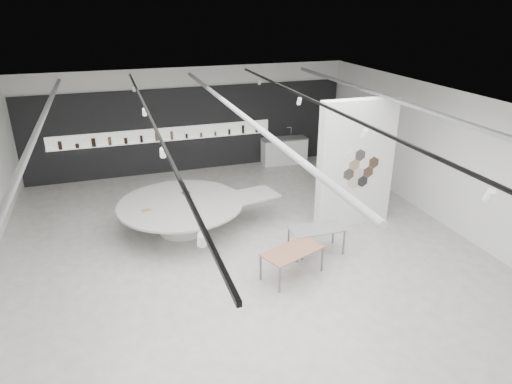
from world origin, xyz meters
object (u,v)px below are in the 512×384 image
object	(u,v)px
partition_column	(356,164)
sample_table_stone	(317,230)
display_island	(184,212)
kitchen_counter	(284,151)
sample_table_wood	(292,252)

from	to	relation	value
partition_column	sample_table_stone	bearing A→B (deg)	-143.86
partition_column	sample_table_stone	world-z (taller)	partition_column
partition_column	display_island	xyz separation A→B (m)	(-4.67, 0.99, -1.23)
partition_column	sample_table_stone	size ratio (longest dim) A/B	2.67
partition_column	display_island	distance (m)	4.93
partition_column	sample_table_stone	distance (m)	2.41
display_island	partition_column	bearing A→B (deg)	-23.80
display_island	kitchen_counter	world-z (taller)	kitchen_counter
sample_table_stone	sample_table_wood	bearing A→B (deg)	-141.12
display_island	sample_table_wood	distance (m)	3.62
kitchen_counter	sample_table_wood	bearing A→B (deg)	-107.83
sample_table_wood	sample_table_stone	size ratio (longest dim) A/B	1.19
display_island	sample_table_stone	world-z (taller)	display_island
display_island	sample_table_wood	world-z (taller)	display_island
sample_table_wood	partition_column	bearing A→B (deg)	37.17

